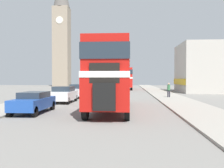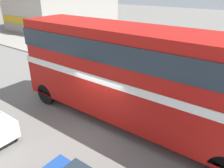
# 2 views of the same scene
# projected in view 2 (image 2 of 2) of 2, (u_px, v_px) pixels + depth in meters

# --- Properties ---
(ground_plane) EXTENTS (120.00, 120.00, 0.00)m
(ground_plane) POSITION_uv_depth(u_px,v_px,m) (104.00, 125.00, 10.24)
(ground_plane) COLOR slate
(sidewalk_right) EXTENTS (3.50, 120.00, 0.12)m
(sidewalk_right) POSITION_uv_depth(u_px,v_px,m) (165.00, 79.00, 15.15)
(sidewalk_right) COLOR gray
(sidewalk_right) RESTS_ON ground_plane
(double_decker_bus) EXTENTS (2.54, 11.22, 4.48)m
(double_decker_bus) POSITION_uv_depth(u_px,v_px,m) (127.00, 69.00, 9.45)
(double_decker_bus) COLOR #B2140F
(double_decker_bus) RESTS_ON ground_plane
(pedestrian_walking) EXTENTS (0.32, 0.32, 1.59)m
(pedestrian_walking) POSITION_uv_depth(u_px,v_px,m) (64.00, 45.00, 19.93)
(pedestrian_walking) COLOR #282833
(pedestrian_walking) RESTS_ON sidewalk_right
(shop_building_block) EXTENTS (15.82, 9.30, 7.66)m
(shop_building_block) POSITION_uv_depth(u_px,v_px,m) (64.00, 1.00, 33.86)
(shop_building_block) COLOR #B2ADA3
(shop_building_block) RESTS_ON ground_plane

